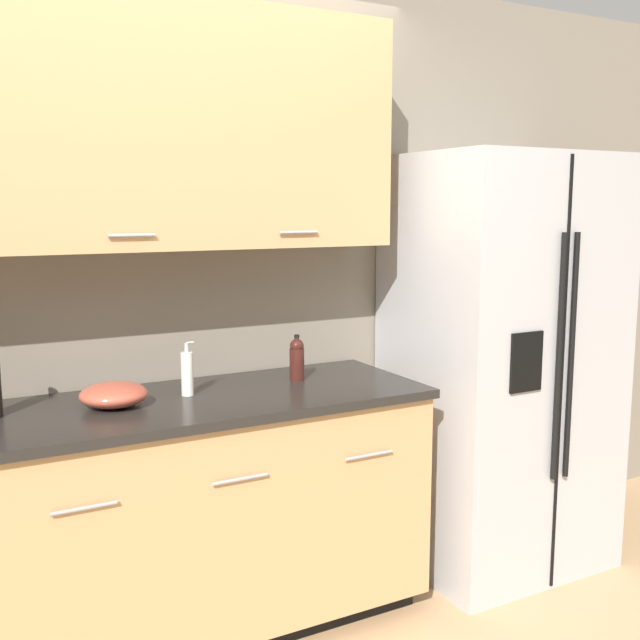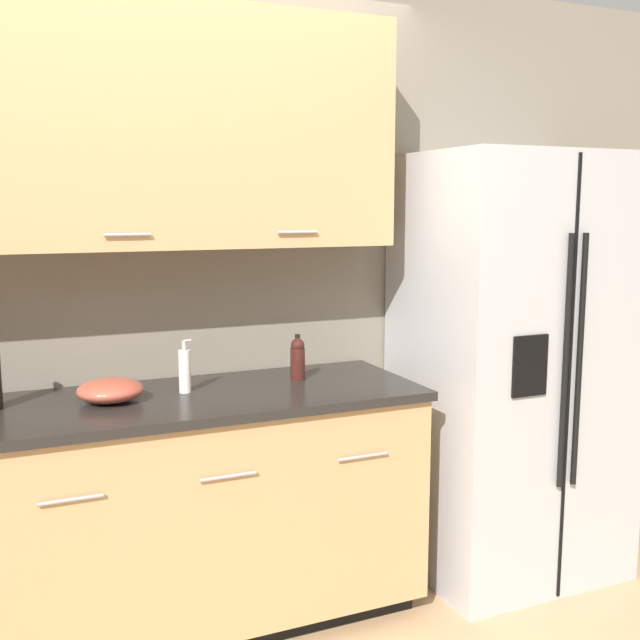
# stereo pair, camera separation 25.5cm
# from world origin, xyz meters

# --- Properties ---
(wall_back) EXTENTS (10.00, 0.39, 2.60)m
(wall_back) POSITION_xyz_m (-0.02, 1.19, 1.49)
(wall_back) COLOR gray
(wall_back) RESTS_ON ground_plane
(counter_unit) EXTENTS (2.16, 0.64, 0.93)m
(counter_unit) POSITION_xyz_m (-0.06, 0.91, 0.47)
(counter_unit) COLOR black
(counter_unit) RESTS_ON ground_plane
(refrigerator) EXTENTS (0.88, 0.75, 1.85)m
(refrigerator) POSITION_xyz_m (1.58, 0.85, 0.92)
(refrigerator) COLOR #B2B2B5
(refrigerator) RESTS_ON ground_plane
(soap_dispenser) EXTENTS (0.05, 0.05, 0.20)m
(soap_dispenser) POSITION_xyz_m (0.14, 0.95, 1.02)
(soap_dispenser) COLOR silver
(soap_dispenser) RESTS_ON counter_unit
(oil_bottle) EXTENTS (0.06, 0.06, 0.19)m
(oil_bottle) POSITION_xyz_m (0.61, 0.97, 1.02)
(oil_bottle) COLOR #3D1914
(oil_bottle) RESTS_ON counter_unit
(mixing_bowl) EXTENTS (0.24, 0.24, 0.08)m
(mixing_bowl) POSITION_xyz_m (-0.14, 0.92, 0.97)
(mixing_bowl) COLOR #B24C38
(mixing_bowl) RESTS_ON counter_unit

